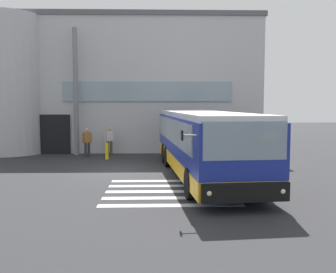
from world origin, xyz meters
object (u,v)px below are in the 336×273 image
entry_support_column (76,92)px  safety_bollard_yellow (107,151)px  bus_main_foreground (202,144)px  passenger_near_column (87,140)px  passenger_by_doorway (110,140)px

entry_support_column → safety_bollard_yellow: 4.27m
bus_main_foreground → safety_bollard_yellow: (-4.68, 4.96, -0.89)m
safety_bollard_yellow → passenger_near_column: bearing=146.6°
bus_main_foreground → safety_bollard_yellow: bus_main_foreground is taller
passenger_by_doorway → safety_bollard_yellow: (0.06, -1.58, -0.48)m
entry_support_column → bus_main_foreground: entry_support_column is taller
entry_support_column → safety_bollard_yellow: bearing=-41.6°
entry_support_column → safety_bollard_yellow: size_ratio=8.31×
bus_main_foreground → passenger_near_column: 8.29m
passenger_near_column → entry_support_column: bearing=128.7°
entry_support_column → safety_bollard_yellow: (2.03, -1.80, -3.29)m
passenger_near_column → passenger_by_doorway: bearing=32.5°
entry_support_column → bus_main_foreground: 9.83m
bus_main_foreground → entry_support_column: bearing=134.8°
entry_support_column → bus_main_foreground: bearing=-45.2°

